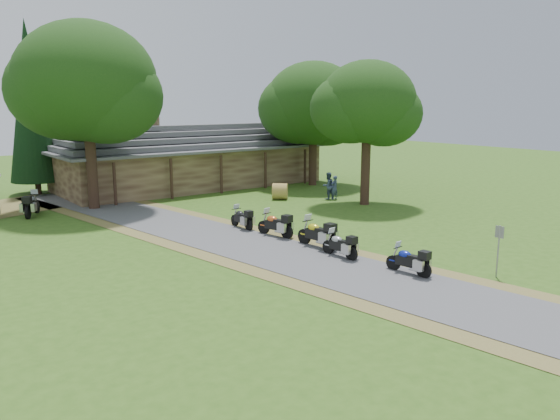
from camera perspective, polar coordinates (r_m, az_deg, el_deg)
ground at (r=21.72m, az=7.48°, el=-6.64°), size 120.00×120.00×0.00m
driveway at (r=24.28m, az=-0.05°, el=-4.60°), size 51.95×51.95×0.00m
lodge at (r=43.95m, az=-9.26°, el=5.67°), size 21.40×9.40×4.90m
motorcycle_row_a at (r=21.92m, az=13.29°, el=-5.03°), size 0.77×1.82×1.21m
motorcycle_row_b at (r=23.76m, az=6.27°, el=-3.53°), size 0.66×1.78×1.20m
motorcycle_row_c at (r=25.18m, az=3.89°, el=-2.34°), size 0.83×2.16×1.45m
motorcycle_row_d at (r=27.22m, az=-0.51°, el=-1.38°), size 1.02×2.06×1.35m
motorcycle_row_e at (r=29.03m, az=-4.04°, el=-0.75°), size 0.62×1.78×1.21m
motorcycle_carport_b at (r=35.24m, az=-24.49°, el=0.61°), size 1.67×2.20×1.46m
person_a at (r=37.67m, az=5.71°, el=2.56°), size 0.59×0.46×1.92m
person_b at (r=37.71m, az=5.05°, el=2.78°), size 0.62×0.45×2.18m
hay_bale at (r=37.57m, az=-0.00°, el=1.96°), size 1.50×1.50×1.11m
sign_post at (r=22.46m, az=21.83°, el=-4.05°), size 0.37×0.06×2.05m
oak_lodge_left at (r=35.72m, az=-19.47°, el=10.13°), size 8.49×8.49×12.62m
oak_lodge_right at (r=43.76m, az=3.49°, el=9.43°), size 7.67×7.67×10.47m
oak_driveway at (r=35.66m, az=9.07°, el=9.05°), size 6.15×6.15×10.67m
cedar_near at (r=43.16m, az=-24.55°, el=9.65°), size 3.57×3.57×12.31m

